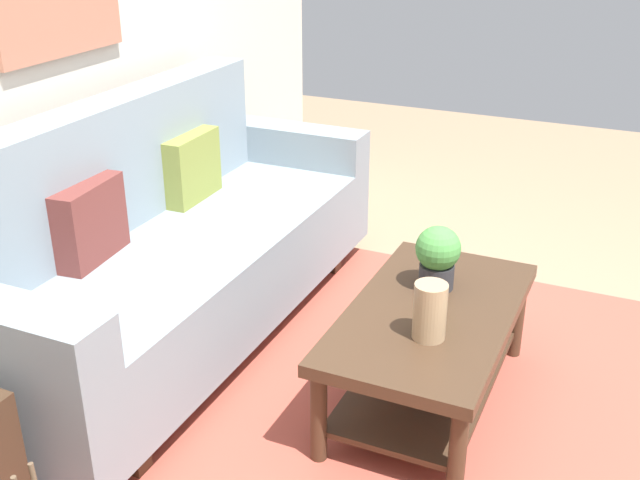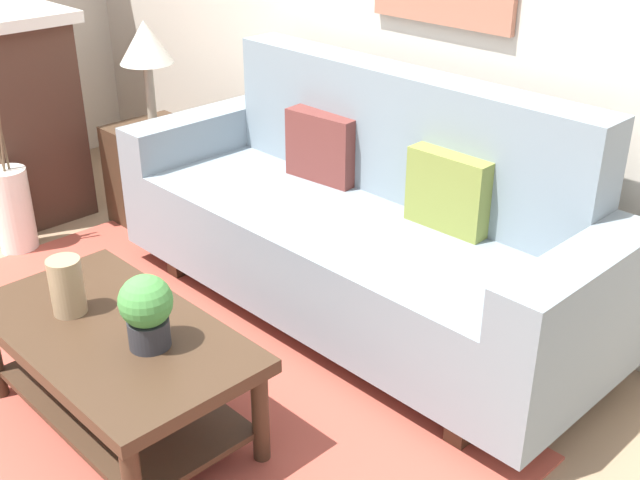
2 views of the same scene
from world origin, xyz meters
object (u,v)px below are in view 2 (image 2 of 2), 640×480
(couch, at_px, (361,228))
(throw_pillow_olive, at_px, (450,191))
(throw_pillow_maroon, at_px, (323,147))
(tabletop_vase, at_px, (67,286))
(fireplace, at_px, (6,108))
(potted_plant_tabletop, at_px, (146,309))
(coffee_table, at_px, (115,356))
(side_table, at_px, (158,175))
(table_lamp, at_px, (146,47))
(floor_vase, at_px, (13,210))

(couch, xyz_separation_m, throw_pillow_olive, (0.37, 0.12, 0.25))
(throw_pillow_maroon, relative_size, tabletop_vase, 1.70)
(tabletop_vase, distance_m, fireplace, 2.14)
(throw_pillow_olive, xyz_separation_m, potted_plant_tabletop, (-0.24, -1.29, -0.11))
(throw_pillow_olive, relative_size, coffee_table, 0.33)
(side_table, bearing_deg, throw_pillow_olive, 6.58)
(throw_pillow_olive, xyz_separation_m, tabletop_vase, (-0.62, -1.38, -0.14))
(throw_pillow_olive, xyz_separation_m, fireplace, (-2.64, -0.67, -0.09))
(coffee_table, bearing_deg, throw_pillow_maroon, 103.23)
(throw_pillow_olive, bearing_deg, tabletop_vase, -114.11)
(table_lamp, bearing_deg, fireplace, -150.43)
(couch, distance_m, floor_vase, 1.90)
(coffee_table, bearing_deg, couch, 87.47)
(throw_pillow_maroon, height_order, coffee_table, throw_pillow_maroon)
(table_lamp, height_order, fireplace, fireplace)
(table_lamp, relative_size, floor_vase, 1.26)
(table_lamp, bearing_deg, floor_vase, -107.12)
(potted_plant_tabletop, height_order, table_lamp, table_lamp)
(couch, bearing_deg, throw_pillow_maroon, 161.17)
(table_lamp, bearing_deg, tabletop_vase, -43.90)
(table_lamp, bearing_deg, side_table, 0.00)
(floor_vase, bearing_deg, potted_plant_tabletop, -10.43)
(potted_plant_tabletop, distance_m, side_table, 1.95)
(throw_pillow_maroon, bearing_deg, tabletop_vase, -85.21)
(fireplace, bearing_deg, throw_pillow_olive, 14.24)
(throw_pillow_maroon, distance_m, fireplace, 2.02)
(side_table, bearing_deg, couch, 3.37)
(coffee_table, relative_size, tabletop_vase, 5.19)
(side_table, relative_size, floor_vase, 1.24)
(throw_pillow_maroon, xyz_separation_m, coffee_table, (0.31, -1.33, -0.37))
(potted_plant_tabletop, xyz_separation_m, side_table, (-1.59, 1.08, -0.29))
(throw_pillow_maroon, height_order, tabletop_vase, throw_pillow_maroon)
(coffee_table, xyz_separation_m, side_table, (-1.41, 1.12, -0.03))
(potted_plant_tabletop, bearing_deg, couch, 96.33)
(tabletop_vase, relative_size, floor_vase, 0.47)
(table_lamp, bearing_deg, potted_plant_tabletop, -34.16)
(throw_pillow_maroon, xyz_separation_m, fireplace, (-1.91, -0.67, -0.09))
(couch, relative_size, potted_plant_tabletop, 8.89)
(tabletop_vase, height_order, potted_plant_tabletop, potted_plant_tabletop)
(couch, height_order, potted_plant_tabletop, couch)
(couch, height_order, coffee_table, couch)
(coffee_table, distance_m, side_table, 1.80)
(coffee_table, distance_m, floor_vase, 1.69)
(coffee_table, height_order, tabletop_vase, tabletop_vase)
(table_lamp, bearing_deg, throw_pillow_olive, 6.58)
(throw_pillow_olive, height_order, table_lamp, table_lamp)
(couch, xyz_separation_m, fireplace, (-2.27, -0.54, 0.16))
(table_lamp, xyz_separation_m, floor_vase, (-0.23, -0.75, -0.77))
(table_lamp, distance_m, floor_vase, 1.10)
(couch, xyz_separation_m, side_table, (-1.46, -0.09, -0.15))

